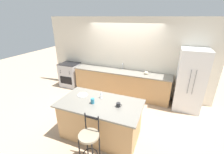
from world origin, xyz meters
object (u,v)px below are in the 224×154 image
(refrigerator, at_px, (190,80))
(tumbler_cup, at_px, (93,101))
(coffee_mug, at_px, (118,105))
(wine_glass, at_px, (101,93))
(oven_range, at_px, (70,75))
(pumpkin_decoration, at_px, (146,73))
(bar_stool_near, at_px, (89,140))
(dinner_plate, at_px, (83,95))

(refrigerator, relative_size, tumbler_cup, 15.34)
(coffee_mug, bearing_deg, wine_glass, 157.46)
(oven_range, height_order, pumpkin_decoration, pumpkin_decoration)
(oven_range, distance_m, tumbler_cup, 3.16)
(bar_stool_near, height_order, pumpkin_decoration, pumpkin_decoration)
(oven_range, height_order, bar_stool_near, bar_stool_near)
(refrigerator, distance_m, coffee_mug, 2.56)
(bar_stool_near, distance_m, coffee_mug, 0.90)
(wine_glass, height_order, coffee_mug, wine_glass)
(wine_glass, distance_m, tumbler_cup, 0.31)
(wine_glass, relative_size, coffee_mug, 1.42)
(wine_glass, xyz_separation_m, pumpkin_decoration, (0.73, 1.90, -0.05))
(bar_stool_near, xyz_separation_m, wine_glass, (-0.20, 0.96, 0.46))
(bar_stool_near, xyz_separation_m, coffee_mug, (0.31, 0.75, 0.39))
(oven_range, relative_size, pumpkin_decoration, 7.31)
(bar_stool_near, xyz_separation_m, tumbler_cup, (-0.27, 0.66, 0.40))
(refrigerator, bearing_deg, oven_range, 179.36)
(pumpkin_decoration, bearing_deg, wine_glass, -111.04)
(tumbler_cup, bearing_deg, pumpkin_decoration, 69.92)
(refrigerator, relative_size, coffee_mug, 15.44)
(dinner_plate, bearing_deg, refrigerator, 36.96)
(dinner_plate, relative_size, coffee_mug, 2.07)
(refrigerator, distance_m, wine_glass, 2.75)
(refrigerator, distance_m, tumbler_cup, 3.00)
(oven_range, bearing_deg, wine_glass, -39.44)
(oven_range, height_order, tumbler_cup, tumbler_cup)
(coffee_mug, relative_size, tumbler_cup, 0.99)
(oven_range, distance_m, coffee_mug, 3.54)
(refrigerator, height_order, tumbler_cup, refrigerator)
(refrigerator, xyz_separation_m, pumpkin_decoration, (-1.30, 0.06, 0.04))
(dinner_plate, xyz_separation_m, pumpkin_decoration, (1.21, 1.95, 0.06))
(bar_stool_near, bearing_deg, pumpkin_decoration, 79.41)
(refrigerator, relative_size, bar_stool_near, 1.80)
(oven_range, xyz_separation_m, pumpkin_decoration, (3.03, 0.01, 0.50))
(oven_range, distance_m, wine_glass, 3.03)
(tumbler_cup, bearing_deg, bar_stool_near, -68.01)
(oven_range, bearing_deg, bar_stool_near, -48.76)
(dinner_plate, distance_m, tumbler_cup, 0.48)
(oven_range, bearing_deg, tumbler_cup, -44.43)
(dinner_plate, distance_m, wine_glass, 0.50)
(coffee_mug, bearing_deg, refrigerator, 53.30)
(pumpkin_decoration, bearing_deg, tumbler_cup, -110.08)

